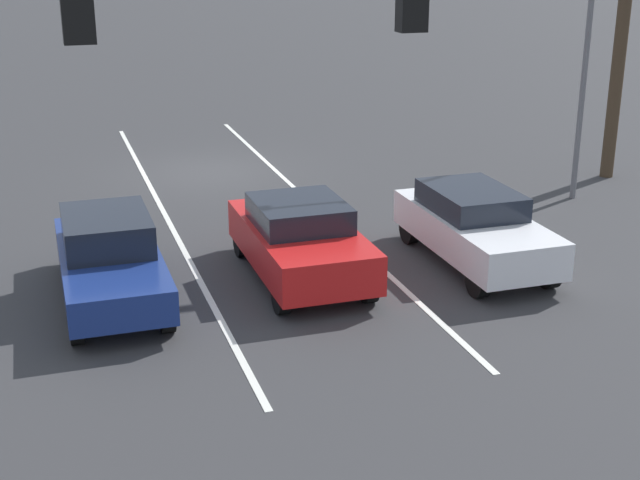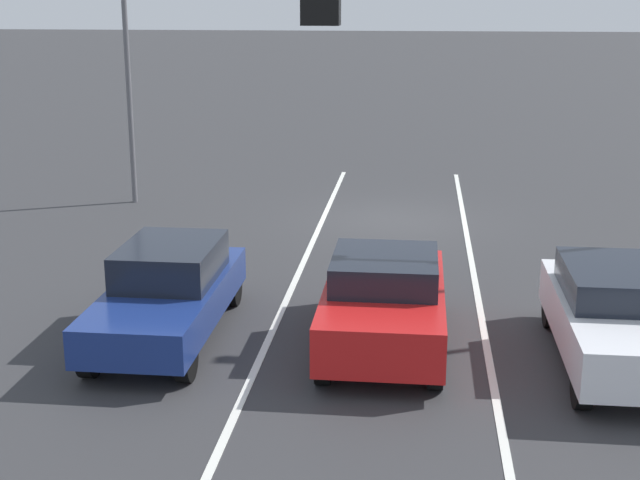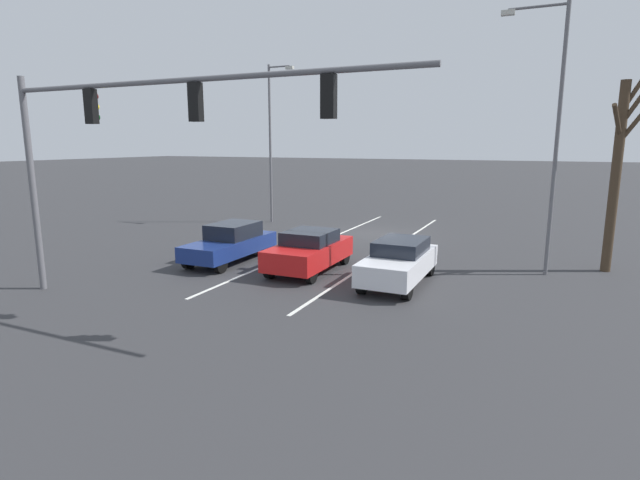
# 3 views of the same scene
# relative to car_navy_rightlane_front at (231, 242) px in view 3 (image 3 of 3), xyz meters

# --- Properties ---
(ground_plane) EXTENTS (240.00, 240.00, 0.00)m
(ground_plane) POSITION_rel_car_navy_rightlane_front_xyz_m (-3.39, -8.19, -0.77)
(ground_plane) COLOR #333335
(lane_stripe_left_divider) EXTENTS (0.12, 18.96, 0.01)m
(lane_stripe_left_divider) POSITION_rel_car_navy_rightlane_front_xyz_m (-5.15, -4.71, -0.76)
(lane_stripe_left_divider) COLOR silver
(lane_stripe_left_divider) RESTS_ON ground_plane
(lane_stripe_center_divider) EXTENTS (0.12, 18.96, 0.01)m
(lane_stripe_center_divider) POSITION_rel_car_navy_rightlane_front_xyz_m (-1.64, -4.71, -0.76)
(lane_stripe_center_divider) COLOR silver
(lane_stripe_center_divider) RESTS_ON ground_plane
(car_navy_rightlane_front) EXTENTS (1.70, 4.46, 1.51)m
(car_navy_rightlane_front) POSITION_rel_car_navy_rightlane_front_xyz_m (0.00, 0.00, 0.00)
(car_navy_rightlane_front) COLOR navy
(car_navy_rightlane_front) RESTS_ON ground_plane
(car_white_leftlane_front) EXTENTS (1.70, 4.23, 1.48)m
(car_white_leftlane_front) POSITION_rel_car_navy_rightlane_front_xyz_m (-6.98, 0.39, 0.01)
(car_white_leftlane_front) COLOR silver
(car_white_leftlane_front) RESTS_ON ground_plane
(car_red_midlane_front) EXTENTS (1.86, 4.11, 1.50)m
(car_red_midlane_front) POSITION_rel_car_navy_rightlane_front_xyz_m (-3.51, 0.08, -0.00)
(car_red_midlane_front) COLOR red
(car_red_midlane_front) RESTS_ON ground_plane
(traffic_signal_gantry) EXTENTS (12.60, 0.37, 6.61)m
(traffic_signal_gantry) POSITION_rel_car_navy_rightlane_front_xyz_m (-0.89, 5.76, 4.25)
(traffic_signal_gantry) COLOR slate
(traffic_signal_gantry) RESTS_ON ground_plane
(street_lamp_right_shoulder) EXTENTS (1.63, 0.24, 8.99)m
(street_lamp_right_shoulder) POSITION_rel_car_navy_rightlane_front_xyz_m (3.47, -9.42, 4.31)
(street_lamp_right_shoulder) COLOR slate
(street_lamp_right_shoulder) RESTS_ON ground_plane
(street_lamp_left_shoulder) EXTENTS (2.15, 0.24, 9.24)m
(street_lamp_left_shoulder) POSITION_rel_car_navy_rightlane_front_xyz_m (-11.23, -2.94, 4.51)
(street_lamp_left_shoulder) COLOR slate
(street_lamp_left_shoulder) RESTS_ON ground_plane
(bare_tree_near) EXTENTS (1.46, 1.38, 7.64)m
(bare_tree_near) POSITION_rel_car_navy_rightlane_front_xyz_m (-13.49, -4.41, 3.01)
(bare_tree_near) COLOR #423323
(bare_tree_near) RESTS_ON ground_plane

